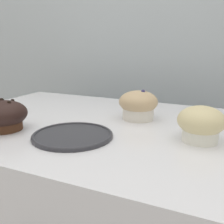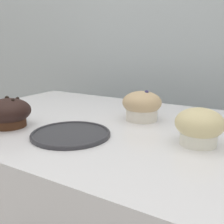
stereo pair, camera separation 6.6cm
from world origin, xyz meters
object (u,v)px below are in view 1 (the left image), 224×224
Objects in this scene: muffin_front_center at (4,116)px; serving_plate at (73,135)px; muffin_back_left at (201,124)px; muffin_back_right at (138,105)px.

muffin_front_center reaches higher than serving_plate.
muffin_back_left is 0.55× the size of serving_plate.
muffin_back_left is 0.29m from serving_plate.
muffin_back_left reaches higher than serving_plate.
muffin_back_right is at bearing 67.69° from serving_plate.
muffin_back_left is at bearing 19.69° from serving_plate.
muffin_front_center is at bearing -164.90° from muffin_back_left.
muffin_front_center is 0.19m from serving_plate.
muffin_front_center is 1.04× the size of muffin_back_right.
muffin_back_right reaches higher than serving_plate.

